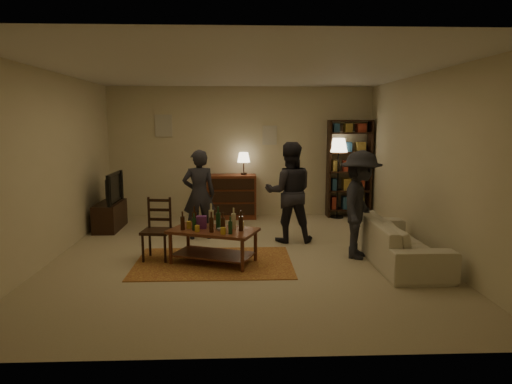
{
  "coord_description": "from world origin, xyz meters",
  "views": [
    {
      "loc": [
        -0.07,
        -6.6,
        1.98
      ],
      "look_at": [
        0.2,
        0.1,
        0.94
      ],
      "focal_mm": 32.0,
      "sensor_mm": 36.0,
      "label": 1
    }
  ],
  "objects": [
    {
      "name": "rug",
      "position": [
        -0.42,
        -0.35,
        0.01
      ],
      "size": [
        2.2,
        1.5,
        0.01
      ],
      "primitive_type": "cube",
      "color": "maroon",
      "rests_on": "ground"
    },
    {
      "name": "dining_chair",
      "position": [
        -1.23,
        -0.12,
        0.48
      ],
      "size": [
        0.44,
        0.44,
        0.91
      ],
      "rotation": [
        0.0,
        0.0,
        -0.12
      ],
      "color": "black",
      "rests_on": "ground"
    },
    {
      "name": "coffee_table",
      "position": [
        -0.42,
        -0.35,
        0.42
      ],
      "size": [
        1.34,
        1.04,
        0.83
      ],
      "rotation": [
        0.0,
        0.0,
        -0.37
      ],
      "color": "brown",
      "rests_on": "ground"
    },
    {
      "name": "floor_lamp",
      "position": [
        1.99,
        2.65,
        1.39
      ],
      "size": [
        0.36,
        0.36,
        1.65
      ],
      "color": "black",
      "rests_on": "ground"
    },
    {
      "name": "person_left",
      "position": [
        -0.73,
        1.04,
        0.76
      ],
      "size": [
        0.61,
        0.45,
        1.52
      ],
      "primitive_type": "imported",
      "rotation": [
        0.0,
        0.0,
        3.31
      ],
      "color": "#24232B",
      "rests_on": "ground"
    },
    {
      "name": "sofa",
      "position": [
        2.2,
        -0.4,
        0.3
      ],
      "size": [
        0.81,
        2.08,
        0.61
      ],
      "primitive_type": "imported",
      "rotation": [
        0.0,
        0.0,
        1.57
      ],
      "color": "beige",
      "rests_on": "ground"
    },
    {
      "name": "person_right",
      "position": [
        0.77,
        0.8,
        0.83
      ],
      "size": [
        0.81,
        0.64,
        1.66
      ],
      "primitive_type": "imported",
      "rotation": [
        0.0,
        0.0,
        3.13
      ],
      "color": "#24232A",
      "rests_on": "ground"
    },
    {
      "name": "bookshelf",
      "position": [
        2.25,
        2.78,
        1.03
      ],
      "size": [
        0.9,
        0.34,
        2.02
      ],
      "color": "black",
      "rests_on": "ground"
    },
    {
      "name": "room_shell",
      "position": [
        -0.65,
        2.98,
        1.81
      ],
      "size": [
        6.0,
        6.0,
        6.0
      ],
      "color": "beige",
      "rests_on": "ground"
    },
    {
      "name": "tv_stand",
      "position": [
        -2.44,
        1.8,
        0.38
      ],
      "size": [
        0.4,
        1.0,
        1.06
      ],
      "color": "black",
      "rests_on": "ground"
    },
    {
      "name": "floor",
      "position": [
        0.0,
        0.0,
        0.0
      ],
      "size": [
        6.0,
        6.0,
        0.0
      ],
      "primitive_type": "plane",
      "color": "#C6B793",
      "rests_on": "ground"
    },
    {
      "name": "dresser",
      "position": [
        -0.19,
        2.71,
        0.48
      ],
      "size": [
        1.0,
        0.5,
        1.36
      ],
      "color": "brown",
      "rests_on": "ground"
    },
    {
      "name": "person_by_sofa",
      "position": [
        1.7,
        -0.16,
        0.79
      ],
      "size": [
        0.96,
        1.17,
        1.57
      ],
      "primitive_type": "imported",
      "rotation": [
        0.0,
        0.0,
        1.14
      ],
      "color": "#212228",
      "rests_on": "ground"
    }
  ]
}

